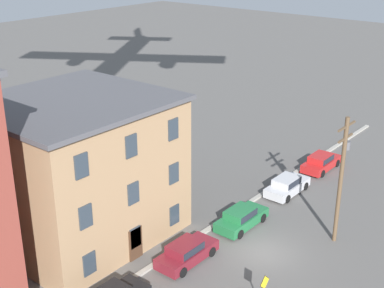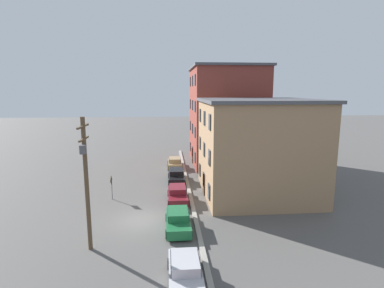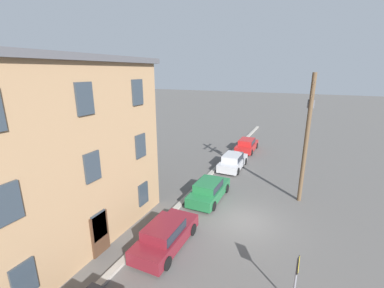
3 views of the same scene
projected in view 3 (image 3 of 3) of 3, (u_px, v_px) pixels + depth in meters
ground_plane at (244, 221)px, 15.87m from camera, size 200.00×200.00×0.00m
kerb_strip at (180, 205)px, 17.65m from camera, size 56.00×0.36×0.16m
apartment_midblock at (18, 149)px, 13.93m from camera, size 11.78×11.08×9.65m
car_maroon at (165, 234)px, 13.35m from camera, size 4.40×1.92×1.43m
car_green at (209, 189)px, 18.39m from camera, size 4.40×1.92×1.43m
car_silver at (233, 161)px, 24.26m from camera, size 4.40×1.92×1.43m
car_red at (247, 145)px, 29.53m from camera, size 4.40×1.92×1.43m
caution_sign at (297, 273)px, 9.71m from camera, size 0.91×0.08×2.38m
utility_pole at (307, 133)px, 17.08m from camera, size 2.40×0.44×8.86m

